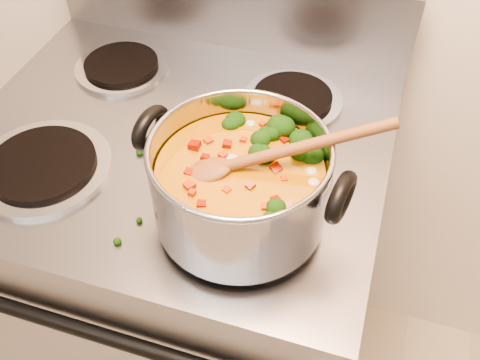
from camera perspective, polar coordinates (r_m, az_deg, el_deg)
name	(u,v)px	position (r m, az deg, el deg)	size (l,w,h in m)	color
electric_range	(193,276)	(1.29, -5.03, -10.12)	(0.73, 0.66, 1.08)	gray
stockpot	(240,185)	(0.74, -0.03, -0.50)	(0.31, 0.25, 0.15)	#9B9BA2
wooden_spoon	(254,159)	(0.70, 1.51, 2.24)	(0.28, 0.14, 0.09)	brown
cooktop_crumbs	(267,168)	(0.87, 2.92, 1.33)	(0.33, 0.15, 0.01)	black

